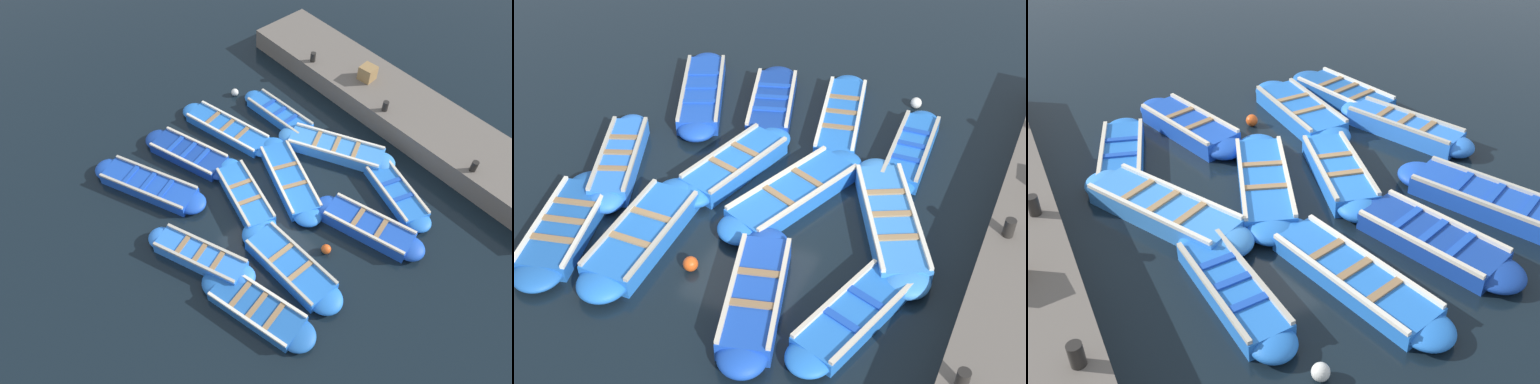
% 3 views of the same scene
% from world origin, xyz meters
% --- Properties ---
extents(ground_plane, '(120.00, 120.00, 0.00)m').
position_xyz_m(ground_plane, '(0.00, 0.00, 0.00)').
color(ground_plane, black).
extents(boat_broadside, '(1.09, 3.64, 0.46)m').
position_xyz_m(boat_broadside, '(-1.11, -2.25, 0.20)').
color(boat_broadside, blue).
rests_on(boat_broadside, ground).
extents(boat_near_quay, '(0.96, 3.32, 0.38)m').
position_xyz_m(boat_near_quay, '(2.70, 2.56, 0.16)').
color(boat_near_quay, blue).
rests_on(boat_near_quay, ground).
extents(boat_far_corner, '(1.68, 3.26, 0.35)m').
position_xyz_m(boat_far_corner, '(3.16, -2.37, 0.15)').
color(boat_far_corner, blue).
rests_on(boat_far_corner, ground).
extents(boat_bow_out, '(2.17, 3.90, 0.42)m').
position_xyz_m(boat_bow_out, '(0.97, 0.10, 0.18)').
color(boat_bow_out, blue).
rests_on(boat_bow_out, ground).
extents(boat_alongside, '(2.43, 3.95, 0.43)m').
position_xyz_m(boat_alongside, '(-2.58, 2.67, 0.18)').
color(boat_alongside, '#1947B7').
rests_on(boat_alongside, ground).
extents(boat_drifting, '(1.97, 3.40, 0.46)m').
position_xyz_m(boat_drifting, '(-2.85, -0.45, 0.20)').
color(boat_drifting, blue).
rests_on(boat_drifting, ground).
extents(boat_mid_row, '(2.62, 3.91, 0.45)m').
position_xyz_m(boat_mid_row, '(3.02, 0.11, 0.19)').
color(boat_mid_row, '#3884E0').
rests_on(boat_mid_row, ground).
extents(boat_end_of_row, '(1.78, 3.58, 0.38)m').
position_xyz_m(boat_end_of_row, '(-2.61, -2.63, 0.16)').
color(boat_end_of_row, '#1E59AD').
rests_on(boat_end_of_row, ground).
extents(boat_outer_right, '(1.70, 3.92, 0.36)m').
position_xyz_m(boat_outer_right, '(0.85, 3.17, 0.15)').
color(boat_outer_right, blue).
rests_on(boat_outer_right, ground).
extents(boat_tucked, '(1.62, 3.42, 0.44)m').
position_xyz_m(boat_tucked, '(-0.54, 0.45, 0.19)').
color(boat_tucked, blue).
rests_on(boat_tucked, ground).
extents(boat_inner_gap, '(1.94, 3.54, 0.40)m').
position_xyz_m(boat_inner_gap, '(-0.85, 3.01, 0.17)').
color(boat_inner_gap, navy).
rests_on(boat_inner_gap, ground).
extents(boat_stern_in, '(1.76, 3.53, 0.47)m').
position_xyz_m(boat_stern_in, '(1.50, -2.74, 0.20)').
color(boat_stern_in, '#1947B7').
rests_on(boat_stern_in, ground).
extents(bollard_north, '(0.20, 0.20, 0.35)m').
position_xyz_m(bollard_north, '(5.14, -3.51, 0.94)').
color(bollard_north, black).
rests_on(bollard_north, quay_wall).
extents(bollard_mid_north, '(0.20, 0.20, 0.35)m').
position_xyz_m(bollard_mid_north, '(5.14, 0.00, 0.94)').
color(bollard_mid_north, black).
rests_on(bollard_mid_north, quay_wall).
extents(buoy_orange_near, '(0.28, 0.28, 0.28)m').
position_xyz_m(buoy_orange_near, '(0.05, -2.47, 0.14)').
color(buoy_orange_near, '#E05119').
rests_on(buoy_orange_near, ground).
extents(buoy_yellow_far, '(0.26, 0.26, 0.26)m').
position_xyz_m(buoy_yellow_far, '(1.98, 1.37, 0.13)').
color(buoy_yellow_far, '#E05119').
rests_on(buoy_yellow_far, ground).
extents(buoy_white_drifting, '(0.27, 0.27, 0.27)m').
position_xyz_m(buoy_white_drifting, '(2.25, 4.55, 0.13)').
color(buoy_white_drifting, silver).
rests_on(buoy_white_drifting, ground).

